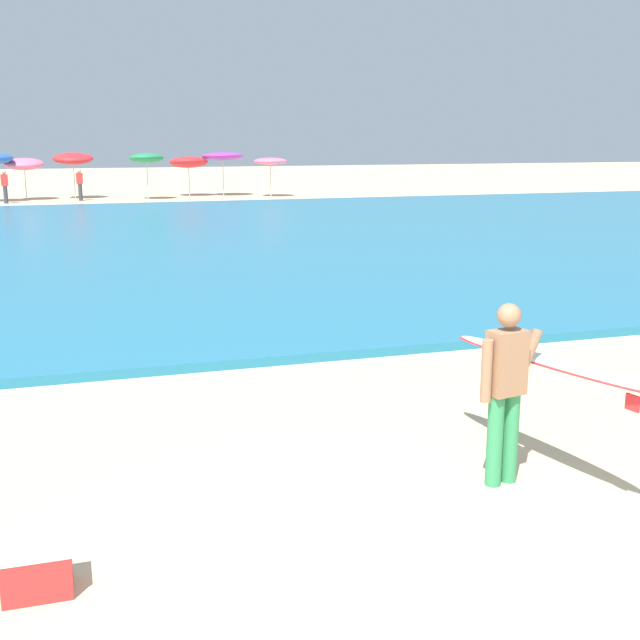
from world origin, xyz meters
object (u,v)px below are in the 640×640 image
cooler_box (37,569)px  beach_umbrella_8 (271,161)px  beachgoer_near_row_left (80,184)px  surfer_with_board (524,375)px  beach_umbrella_7 (223,156)px  beach_umbrella_5 (147,158)px  beachgoer_near_row_mid (5,186)px  beach_umbrella_4 (73,159)px  beach_umbrella_6 (188,162)px  beach_umbrella_3 (24,164)px

cooler_box → beach_umbrella_8: bearing=73.5°
beachgoer_near_row_left → cooler_box: 37.00m
surfer_with_board → beach_umbrella_7: 37.84m
surfer_with_board → beach_umbrella_5: (0.14, 36.05, 1.04)m
surfer_with_board → cooler_box: 4.47m
beachgoer_near_row_mid → beach_umbrella_7: bearing=10.3°
surfer_with_board → beach_umbrella_8: bearing=79.7°
surfer_with_board → beachgoer_near_row_left: 36.39m
beach_umbrella_4 → beach_umbrella_5: bearing=-26.8°
surfer_with_board → beach_umbrella_8: beach_umbrella_8 is taller
beach_umbrella_8 → cooler_box: beach_umbrella_8 is taller
beach_umbrella_8 → beachgoer_near_row_left: 9.81m
beachgoer_near_row_left → beach_umbrella_8: bearing=-1.0°
beach_umbrella_7 → beachgoer_near_row_left: (-7.49, -1.33, -1.25)m
beach_umbrella_6 → beach_umbrella_7: beach_umbrella_7 is taller
beach_umbrella_3 → beachgoer_near_row_mid: (-0.86, -1.97, -0.94)m
beach_umbrella_6 → beach_umbrella_7: bearing=-9.4°
beach_umbrella_7 → beach_umbrella_8: size_ratio=1.16×
beach_umbrella_4 → beachgoer_near_row_left: size_ratio=1.53×
beach_umbrella_4 → beach_umbrella_7: size_ratio=1.02×
beach_umbrella_6 → cooler_box: 39.24m
beach_umbrella_3 → beach_umbrella_7: (10.09, 0.03, 0.31)m
beach_umbrella_8 → beachgoer_near_row_left: size_ratio=1.29×
beach_umbrella_3 → beach_umbrella_8: (12.35, -1.47, 0.07)m
surfer_with_board → beach_umbrella_5: bearing=89.8°
beach_umbrella_3 → beach_umbrella_6: (8.28, 0.33, 0.00)m
beach_umbrella_3 → beachgoer_near_row_left: bearing=-26.6°
beach_umbrella_6 → beach_umbrella_8: 4.45m
beach_umbrella_3 → beach_umbrella_4: size_ratio=0.89×
surfer_with_board → beach_umbrella_6: 37.96m
beach_umbrella_3 → beachgoer_near_row_mid: beach_umbrella_3 is taller
beachgoer_near_row_left → beach_umbrella_5: bearing=-3.4°
surfer_with_board → beach_umbrella_4: (-3.40, 37.83, 1.01)m
surfer_with_board → beach_umbrella_7: (4.32, 37.58, 1.07)m
beach_umbrella_4 → beachgoer_near_row_mid: bearing=-145.1°
beachgoer_near_row_mid → beach_umbrella_6: bearing=14.1°
beach_umbrella_3 → cooler_box: size_ratio=4.38×
beachgoer_near_row_mid → beach_umbrella_4: bearing=34.9°
beachgoer_near_row_left → beachgoer_near_row_mid: bearing=-169.0°
beach_umbrella_4 → beach_umbrella_6: 5.91m
beach_umbrella_5 → beach_umbrella_7: size_ratio=1.01×
beach_umbrella_3 → beach_umbrella_8: size_ratio=1.05×
beach_umbrella_8 → beach_umbrella_5: bearing=-179.8°
beach_umbrella_4 → beach_umbrella_5: beach_umbrella_4 is taller
beachgoer_near_row_mid → cooler_box: beachgoer_near_row_mid is taller
beach_umbrella_7 → cooler_box: (-8.65, -38.31, -1.91)m
surfer_with_board → beach_umbrella_5: 36.07m
beach_umbrella_6 → beach_umbrella_3: bearing=-177.7°
beach_umbrella_4 → cooler_box: 38.62m
beach_umbrella_7 → beach_umbrella_8: beach_umbrella_7 is taller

